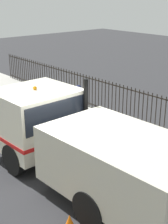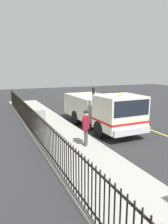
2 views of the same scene
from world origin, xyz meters
The scene contains 5 objects.
ground_plane centered at (0.00, 0.00, 0.00)m, with size 59.56×59.56×0.00m, color #2B2B2D.
sidewalk_slab centered at (3.03, 0.00, 0.07)m, with size 2.99×27.07×0.13m, color #A3A099.
work_truck centered at (0.01, -0.11, 1.33)m, with size 2.59×6.93×2.73m.
worker_standing centered at (2.40, 2.55, 1.20)m, with size 0.49×0.52×1.75m.
iron_fence centered at (4.39, 0.00, 0.88)m, with size 0.04×23.05×1.49m.
Camera 1 is at (-5.27, -6.69, 5.17)m, focal length 53.37 mm.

